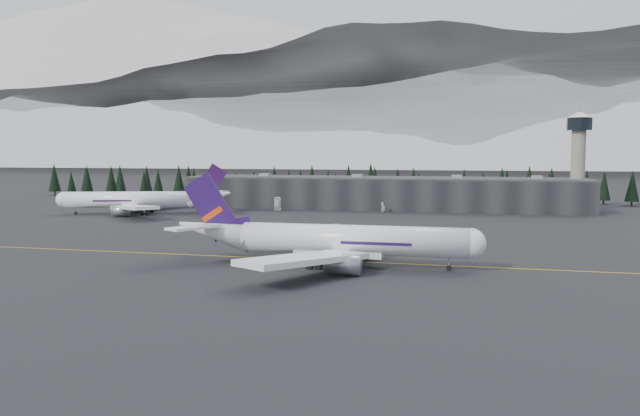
% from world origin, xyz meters
% --- Properties ---
extents(ground, '(1400.00, 1400.00, 0.00)m').
position_xyz_m(ground, '(0.00, 0.00, 0.00)').
color(ground, black).
rests_on(ground, ground).
extents(taxiline, '(400.00, 0.40, 0.02)m').
position_xyz_m(taxiline, '(0.00, -2.00, 0.01)').
color(taxiline, gold).
rests_on(taxiline, ground).
extents(terminal, '(160.00, 30.00, 12.60)m').
position_xyz_m(terminal, '(0.00, 125.00, 6.30)').
color(terminal, black).
rests_on(terminal, ground).
extents(control_tower, '(10.00, 10.00, 37.70)m').
position_xyz_m(control_tower, '(75.00, 128.00, 23.41)').
color(control_tower, gray).
rests_on(control_tower, ground).
extents(treeline, '(360.00, 20.00, 15.00)m').
position_xyz_m(treeline, '(0.00, 162.00, 7.50)').
color(treeline, black).
rests_on(treeline, ground).
extents(mountain_ridge, '(4400.00, 900.00, 420.00)m').
position_xyz_m(mountain_ridge, '(0.00, 1000.00, 0.00)').
color(mountain_ridge, white).
rests_on(mountain_ridge, ground).
extents(jet_main, '(62.94, 58.12, 18.51)m').
position_xyz_m(jet_main, '(7.97, -7.52, 5.22)').
color(jet_main, white).
rests_on(jet_main, ground).
extents(jet_parked, '(61.68, 55.55, 18.64)m').
position_xyz_m(jet_parked, '(-81.16, 78.56, 5.26)').
color(jet_parked, white).
rests_on(jet_parked, ground).
extents(gse_vehicle_a, '(3.37, 5.85, 1.53)m').
position_xyz_m(gse_vehicle_a, '(-36.93, 101.74, 0.77)').
color(gse_vehicle_a, white).
rests_on(gse_vehicle_a, ground).
extents(gse_vehicle_b, '(4.21, 2.43, 1.35)m').
position_xyz_m(gse_vehicle_b, '(3.38, 106.19, 0.67)').
color(gse_vehicle_b, white).
rests_on(gse_vehicle_b, ground).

